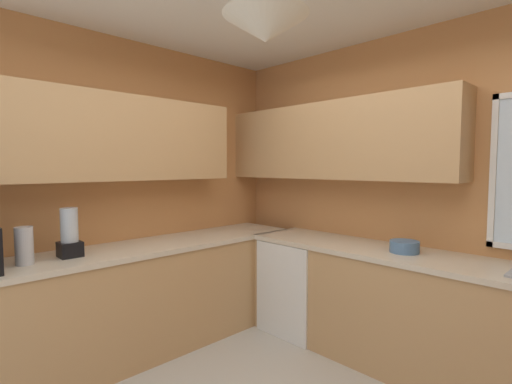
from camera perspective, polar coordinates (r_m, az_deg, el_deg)
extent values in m
cube|color=#C6844C|center=(3.41, 22.45, -0.17)|extent=(3.80, 0.06, 2.68)
cube|color=#C6844C|center=(3.51, -20.94, -0.03)|extent=(0.06, 3.56, 2.68)
cube|color=white|center=(3.17, 32.50, 2.68)|extent=(0.04, 0.04, 1.09)
cube|color=tan|center=(3.26, -23.07, 7.71)|extent=(0.32, 2.41, 0.70)
cube|color=tan|center=(3.58, 11.32, 7.58)|extent=(2.33, 0.32, 0.70)
cone|color=silver|center=(2.05, 1.48, 23.74)|extent=(0.44, 0.44, 0.14)
cube|color=tan|center=(3.39, -18.19, -15.82)|extent=(0.62, 3.14, 0.87)
cube|color=beige|center=(3.26, -18.37, -8.30)|extent=(0.65, 3.17, 0.04)
cube|color=tan|center=(3.22, 23.08, -17.03)|extent=(2.86, 0.62, 0.87)
cube|color=beige|center=(3.09, 23.30, -9.12)|extent=(2.89, 0.65, 0.04)
cube|color=white|center=(3.72, 6.87, -13.89)|extent=(0.60, 0.60, 0.86)
cylinder|color=#B7B7BC|center=(2.97, -31.90, -6.99)|extent=(0.11, 0.11, 0.26)
cylinder|color=#4C7099|center=(3.11, 21.72, -7.76)|extent=(0.22, 0.22, 0.09)
cube|color=black|center=(3.08, -26.53, -7.83)|extent=(0.15, 0.15, 0.11)
cylinder|color=#B2BCC6|center=(3.05, -26.64, -4.51)|extent=(0.12, 0.12, 0.25)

